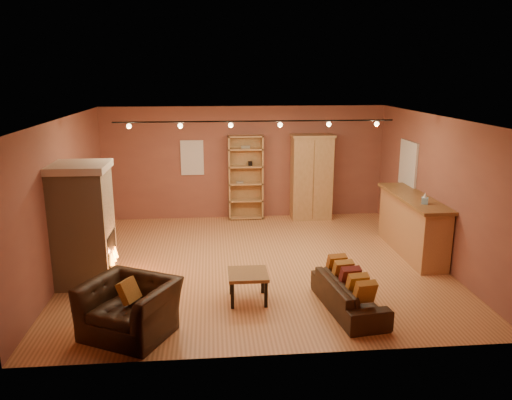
{
  "coord_description": "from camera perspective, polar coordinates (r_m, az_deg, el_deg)",
  "views": [
    {
      "loc": [
        -0.82,
        -9.03,
        3.59
      ],
      "look_at": [
        0.01,
        0.2,
        1.22
      ],
      "focal_mm": 35.0,
      "sensor_mm": 36.0,
      "label": 1
    }
  ],
  "objects": [
    {
      "name": "back_window",
      "position": [
        12.44,
        -7.31,
        4.81
      ],
      "size": [
        0.56,
        0.04,
        0.86
      ],
      "primitive_type": "cube",
      "color": "silver",
      "rests_on": "back_wall"
    },
    {
      "name": "right_window",
      "position": [
        11.45,
        17.0,
        3.98
      ],
      "size": [
        0.05,
        0.9,
        1.0
      ],
      "primitive_type": "cube",
      "color": "silver",
      "rests_on": "right_wall"
    },
    {
      "name": "loveseat",
      "position": [
        7.96,
        10.59,
        -9.91
      ],
      "size": [
        0.71,
        1.74,
        0.73
      ],
      "rotation": [
        0.0,
        0.0,
        1.71
      ],
      "color": "black",
      "rests_on": "floor"
    },
    {
      "name": "armchair",
      "position": [
        7.31,
        -14.28,
        -10.95
      ],
      "size": [
        1.41,
        1.24,
        1.04
      ],
      "rotation": [
        0.0,
        0.0,
        -0.48
      ],
      "color": "black",
      "rests_on": "floor"
    },
    {
      "name": "track_rail",
      "position": [
        9.31,
        -0.06,
        8.79
      ],
      "size": [
        5.2,
        0.09,
        0.13
      ],
      "color": "black",
      "rests_on": "ceiling"
    },
    {
      "name": "right_wall",
      "position": [
        10.25,
        19.94,
        1.15
      ],
      "size": [
        0.02,
        6.5,
        2.8
      ],
      "primitive_type": "cube",
      "color": "brown",
      "rests_on": "floor"
    },
    {
      "name": "tissue_box",
      "position": [
        9.88,
        18.74,
        0.09
      ],
      "size": [
        0.14,
        0.14,
        0.21
      ],
      "rotation": [
        0.0,
        0.0,
        -0.42
      ],
      "color": "#8AC0DD",
      "rests_on": "bar_counter"
    },
    {
      "name": "back_wall",
      "position": [
        12.5,
        -1.3,
        4.27
      ],
      "size": [
        7.0,
        0.02,
        2.8
      ],
      "primitive_type": "cube",
      "color": "brown",
      "rests_on": "floor"
    },
    {
      "name": "coffee_table",
      "position": [
        8.1,
        -0.93,
        -8.77
      ],
      "size": [
        0.63,
        0.63,
        0.48
      ],
      "rotation": [
        0.0,
        0.0,
        -0.0
      ],
      "color": "brown",
      "rests_on": "floor"
    },
    {
      "name": "ceiling",
      "position": [
        9.1,
        0.06,
        9.38
      ],
      "size": [
        7.0,
        7.0,
        0.0
      ],
      "primitive_type": "plane",
      "rotation": [
        3.14,
        0.0,
        0.0
      ],
      "color": "#5B301C",
      "rests_on": "back_wall"
    },
    {
      "name": "left_wall",
      "position": [
        9.67,
        -21.07,
        0.29
      ],
      "size": [
        0.02,
        6.5,
        2.8
      ],
      "primitive_type": "cube",
      "color": "brown",
      "rests_on": "floor"
    },
    {
      "name": "bookcase",
      "position": [
        12.46,
        -1.21,
        2.7
      ],
      "size": [
        0.86,
        0.34,
        2.11
      ],
      "color": "tan",
      "rests_on": "floor"
    },
    {
      "name": "bar_counter",
      "position": [
        10.6,
        17.41,
        -2.67
      ],
      "size": [
        0.66,
        2.5,
        1.2
      ],
      "color": "tan",
      "rests_on": "floor"
    },
    {
      "name": "armoire",
      "position": [
        12.52,
        6.36,
        2.65
      ],
      "size": [
        1.05,
        0.6,
        2.12
      ],
      "color": "tan",
      "rests_on": "floor"
    },
    {
      "name": "fireplace",
      "position": [
        9.08,
        -19.09,
        -2.64
      ],
      "size": [
        1.01,
        0.98,
        2.12
      ],
      "color": "tan",
      "rests_on": "floor"
    },
    {
      "name": "floor",
      "position": [
        9.75,
        0.05,
        -7.24
      ],
      "size": [
        7.0,
        7.0,
        0.0
      ],
      "primitive_type": "plane",
      "color": "#AD6B3D",
      "rests_on": "ground"
    }
  ]
}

